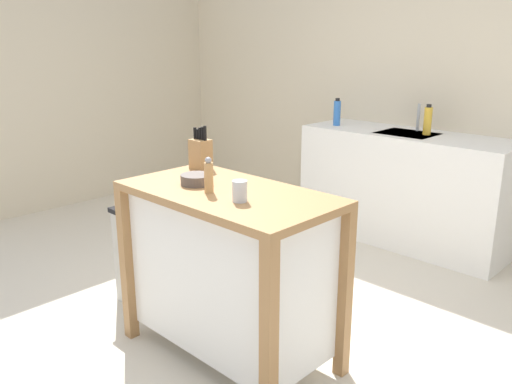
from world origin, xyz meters
TOP-DOWN VIEW (x-y plane):
  - ground_plane at (0.00, 0.00)m, footprint 6.99×6.99m
  - wall_back at (0.00, 2.39)m, footprint 5.99×0.10m
  - wall_left at (-2.99, 0.89)m, footprint 0.10×2.99m
  - kitchen_island at (0.17, -0.12)m, footprint 1.12×0.60m
  - knife_block at (-0.27, 0.08)m, footprint 0.11×0.09m
  - bowl_ceramic_small at (-0.03, -0.15)m, footprint 0.16×0.16m
  - drinking_cup at (0.34, -0.20)m, footprint 0.07×0.07m
  - pepper_grinder at (0.13, -0.20)m, footprint 0.04×0.04m
  - trash_bin at (-0.63, -0.09)m, footprint 0.36×0.28m
  - sink_counter at (-0.02, 2.04)m, footprint 1.71×0.60m
  - sink_faucet at (-0.02, 2.18)m, footprint 0.02×0.02m
  - bottle_spray_cleaner at (0.12, 2.06)m, footprint 0.06×0.06m
  - bottle_dish_soap at (-0.66, 1.95)m, footprint 0.06×0.06m

SIDE VIEW (x-z plane):
  - ground_plane at x=0.00m, z-range 0.00..0.00m
  - trash_bin at x=-0.63m, z-range 0.00..0.63m
  - sink_counter at x=-0.02m, z-range 0.00..0.91m
  - kitchen_island at x=0.17m, z-range 0.05..0.97m
  - bowl_ceramic_small at x=-0.03m, z-range 0.92..0.97m
  - drinking_cup at x=0.34m, z-range 0.91..1.01m
  - pepper_grinder at x=0.13m, z-range 0.91..1.09m
  - knife_block at x=-0.27m, z-range 0.88..1.13m
  - bottle_dish_soap at x=-0.66m, z-range 0.90..1.14m
  - sink_faucet at x=-0.02m, z-range 0.91..1.13m
  - bottle_spray_cleaner at x=0.12m, z-range 0.90..1.14m
  - wall_back at x=0.00m, z-range 0.00..2.60m
  - wall_left at x=-2.99m, z-range 0.00..2.60m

